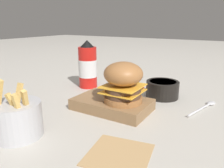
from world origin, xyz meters
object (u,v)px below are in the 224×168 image
at_px(ketchup_bottle, 88,66).
at_px(side_bowl, 162,89).
at_px(serving_board, 112,104).
at_px(spoon, 206,106).
at_px(fries_basket, 17,119).
at_px(burger, 123,82).

xyz_separation_m(ketchup_bottle, side_bowl, (0.32, 0.03, -0.06)).
relative_size(serving_board, ketchup_bottle, 1.19).
bearing_deg(spoon, ketchup_bottle, 107.55).
relative_size(fries_basket, side_bowl, 1.24).
bearing_deg(fries_basket, serving_board, 67.10).
bearing_deg(spoon, serving_board, 140.51).
bearing_deg(side_bowl, serving_board, -116.46).
distance_m(side_bowl, spoon, 0.16).
bearing_deg(burger, spoon, 39.13).
distance_m(burger, side_bowl, 0.22).
xyz_separation_m(side_bowl, spoon, (0.16, -0.02, -0.03)).
height_order(burger, fries_basket, burger).
xyz_separation_m(serving_board, side_bowl, (0.10, 0.20, 0.01)).
bearing_deg(spoon, fries_basket, 156.17).
relative_size(serving_board, burger, 1.93).
xyz_separation_m(serving_board, spoon, (0.26, 0.17, -0.01)).
relative_size(ketchup_bottle, spoon, 1.15).
bearing_deg(fries_basket, spoon, 49.95).
relative_size(burger, fries_basket, 0.84).
xyz_separation_m(ketchup_bottle, fries_basket, (0.11, -0.42, -0.05)).
xyz_separation_m(burger, spoon, (0.22, 0.18, -0.09)).
distance_m(serving_board, fries_basket, 0.28).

